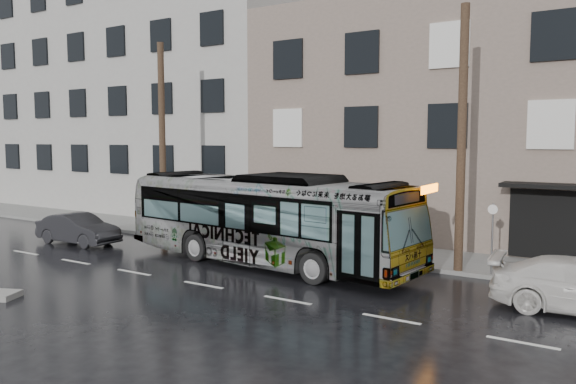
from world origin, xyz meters
name	(u,v)px	position (x,y,z in m)	size (l,w,h in m)	color
ground	(250,270)	(0.00, 0.00, 0.00)	(120.00, 120.00, 0.00)	black
sidewalk	(317,246)	(0.00, 4.90, 0.07)	(90.00, 3.60, 0.15)	gray
building_taupe	(484,122)	(5.00, 12.70, 5.50)	(20.00, 12.00, 11.00)	gray
building_grey	(165,94)	(-18.00, 14.20, 8.00)	(26.00, 15.00, 16.00)	#ADACA4
utility_pole_front	(462,140)	(6.50, 3.30, 4.65)	(0.30, 0.30, 9.00)	#4E3927
utility_pole_rear	(162,140)	(-7.50, 3.30, 4.65)	(0.30, 0.30, 9.00)	#4E3927
sign_post	(492,239)	(7.60, 3.30, 1.35)	(0.06, 0.06, 2.40)	slate
bus	(265,219)	(-0.10, 1.10, 1.70)	(2.86, 12.22, 3.41)	#B2B2B2
dark_sedan	(78,229)	(-9.46, -0.05, 0.68)	(1.44, 4.12, 1.36)	black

